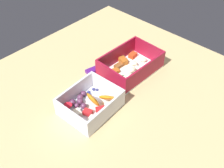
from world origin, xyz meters
TOP-DOWN VIEW (x-y plane):
  - table_surface at (0.00, 0.00)cm, footprint 80.00×80.00cm
  - pasta_container at (9.58, 1.16)cm, footprint 20.31×14.24cm
  - fruit_bowl at (-11.52, -1.25)cm, footprint 16.53×14.04cm
  - candy_bar at (1.64, 10.10)cm, footprint 7.37×3.99cm

SIDE VIEW (x-z plane):
  - table_surface at x=0.00cm, z-range 0.00..2.00cm
  - candy_bar at x=1.64cm, z-range 2.00..3.20cm
  - pasta_container at x=9.58cm, z-range 0.77..7.45cm
  - fruit_bowl at x=-11.52cm, z-range 1.13..7.13cm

